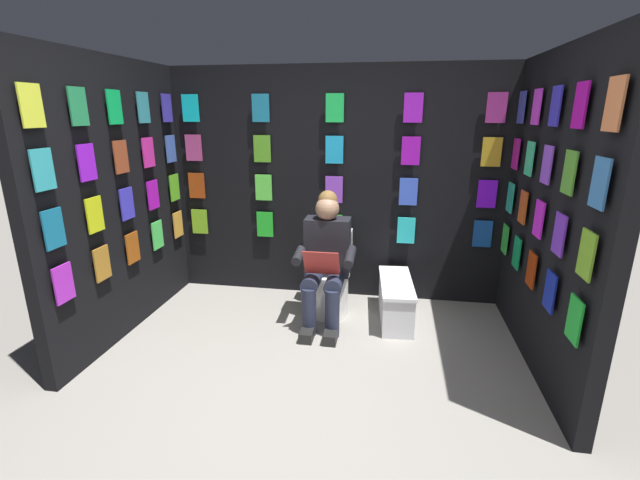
% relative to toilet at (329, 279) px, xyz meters
% --- Properties ---
extents(ground_plane, '(30.00, 30.00, 0.00)m').
position_rel_toilet_xyz_m(ground_plane, '(0.01, 1.57, -0.33)').
color(ground_plane, gray).
extents(display_wall_back, '(3.38, 0.14, 2.28)m').
position_rel_toilet_xyz_m(display_wall_back, '(0.01, -0.48, 0.81)').
color(display_wall_back, black).
rests_on(display_wall_back, ground).
extents(display_wall_left, '(0.14, 2.00, 2.28)m').
position_rel_toilet_xyz_m(display_wall_left, '(-1.67, 0.57, 0.82)').
color(display_wall_left, black).
rests_on(display_wall_left, ground).
extents(display_wall_right, '(0.14, 2.00, 2.28)m').
position_rel_toilet_xyz_m(display_wall_right, '(1.70, 0.57, 0.82)').
color(display_wall_right, black).
rests_on(display_wall_right, ground).
extents(toilet, '(0.41, 0.55, 0.77)m').
position_rel_toilet_xyz_m(toilet, '(0.00, 0.00, 0.00)').
color(toilet, white).
rests_on(toilet, ground).
extents(person_reading, '(0.52, 0.68, 1.19)m').
position_rel_toilet_xyz_m(person_reading, '(0.00, 0.23, 0.27)').
color(person_reading, black).
rests_on(person_reading, ground).
extents(comic_longbox_near, '(0.34, 0.82, 0.38)m').
position_rel_toilet_xyz_m(comic_longbox_near, '(-0.63, 0.07, -0.14)').
color(comic_longbox_near, silver).
rests_on(comic_longbox_near, ground).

